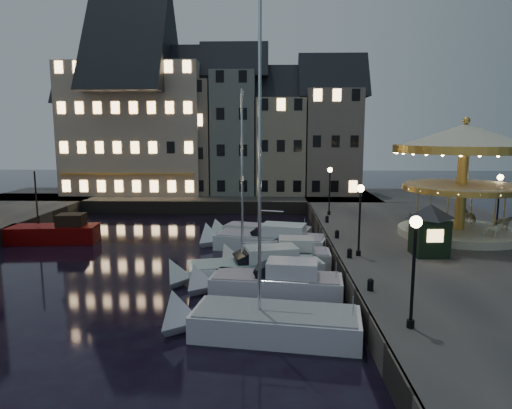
{
  "coord_description": "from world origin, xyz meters",
  "views": [
    {
      "loc": [
        2.02,
        -25.01,
        8.34
      ],
      "look_at": [
        1.0,
        8.0,
        3.2
      ],
      "focal_mm": 32.0,
      "sensor_mm": 36.0,
      "label": 1
    }
  ],
  "objects_px": {
    "bollard_c": "(337,234)",
    "motorboat_f": "(260,233)",
    "motorboat_a": "(262,323)",
    "streetlamp_b": "(360,210)",
    "streetlamp_d": "(499,194)",
    "streetlamp_a": "(414,256)",
    "bollard_d": "(327,219)",
    "motorboat_d": "(278,258)",
    "motorboat_e": "(265,241)",
    "streetlamp_c": "(330,184)",
    "carousel": "(464,159)",
    "ticket_kiosk": "(430,221)",
    "motorboat_c": "(249,270)",
    "bollard_b": "(350,253)",
    "red_fishing_boat": "(54,233)",
    "motorboat_b": "(268,284)",
    "bollard_a": "(370,284)"
  },
  "relations": [
    {
      "from": "streetlamp_a",
      "to": "streetlamp_d",
      "type": "bearing_deg",
      "value": 56.39
    },
    {
      "from": "bollard_d",
      "to": "motorboat_f",
      "type": "height_order",
      "value": "motorboat_f"
    },
    {
      "from": "bollard_a",
      "to": "motorboat_b",
      "type": "xyz_separation_m",
      "value": [
        -4.64,
        2.62,
        -0.96
      ]
    },
    {
      "from": "motorboat_b",
      "to": "motorboat_f",
      "type": "xyz_separation_m",
      "value": [
        -0.74,
        12.85,
        -0.11
      ]
    },
    {
      "from": "streetlamp_d",
      "to": "carousel",
      "type": "xyz_separation_m",
      "value": [
        -3.35,
        -1.61,
        2.66
      ]
    },
    {
      "from": "streetlamp_a",
      "to": "motorboat_c",
      "type": "height_order",
      "value": "motorboat_c"
    },
    {
      "from": "streetlamp_d",
      "to": "motorboat_d",
      "type": "relative_size",
      "value": 0.62
    },
    {
      "from": "bollard_b",
      "to": "motorboat_b",
      "type": "height_order",
      "value": "motorboat_b"
    },
    {
      "from": "streetlamp_c",
      "to": "motorboat_a",
      "type": "distance_m",
      "value": 22.52
    },
    {
      "from": "streetlamp_b",
      "to": "bollard_d",
      "type": "xyz_separation_m",
      "value": [
        -0.6,
        10.0,
        -2.41
      ]
    },
    {
      "from": "bollard_a",
      "to": "carousel",
      "type": "bearing_deg",
      "value": 53.1
    },
    {
      "from": "motorboat_c",
      "to": "carousel",
      "type": "height_order",
      "value": "motorboat_c"
    },
    {
      "from": "motorboat_c",
      "to": "streetlamp_c",
      "type": "bearing_deg",
      "value": 66.17
    },
    {
      "from": "bollard_a",
      "to": "streetlamp_d",
      "type": "bearing_deg",
      "value": 47.53
    },
    {
      "from": "carousel",
      "to": "red_fishing_boat",
      "type": "bearing_deg",
      "value": 174.87
    },
    {
      "from": "streetlamp_d",
      "to": "motorboat_a",
      "type": "bearing_deg",
      "value": -138.1
    },
    {
      "from": "streetlamp_d",
      "to": "motorboat_a",
      "type": "xyz_separation_m",
      "value": [
        -16.78,
        -15.06,
        -3.48
      ]
    },
    {
      "from": "ticket_kiosk",
      "to": "motorboat_d",
      "type": "bearing_deg",
      "value": 170.29
    },
    {
      "from": "motorboat_a",
      "to": "carousel",
      "type": "relative_size",
      "value": 1.43
    },
    {
      "from": "bollard_b",
      "to": "motorboat_a",
      "type": "distance_m",
      "value": 9.06
    },
    {
      "from": "streetlamp_d",
      "to": "motorboat_e",
      "type": "relative_size",
      "value": 0.46
    },
    {
      "from": "carousel",
      "to": "ticket_kiosk",
      "type": "xyz_separation_m",
      "value": [
        -3.84,
        -5.17,
        -3.34
      ]
    },
    {
      "from": "streetlamp_d",
      "to": "ticket_kiosk",
      "type": "relative_size",
      "value": 1.22
    },
    {
      "from": "streetlamp_a",
      "to": "streetlamp_c",
      "type": "relative_size",
      "value": 1.0
    },
    {
      "from": "streetlamp_a",
      "to": "streetlamp_b",
      "type": "distance_m",
      "value": 10.0
    },
    {
      "from": "bollard_d",
      "to": "motorboat_c",
      "type": "xyz_separation_m",
      "value": [
        -5.77,
        -10.93,
        -0.92
      ]
    },
    {
      "from": "streetlamp_c",
      "to": "bollard_d",
      "type": "height_order",
      "value": "streetlamp_c"
    },
    {
      "from": "bollard_d",
      "to": "ticket_kiosk",
      "type": "xyz_separation_m",
      "value": [
        4.72,
        -9.78,
        1.73
      ]
    },
    {
      "from": "motorboat_d",
      "to": "bollard_c",
      "type": "bearing_deg",
      "value": 34.46
    },
    {
      "from": "bollard_b",
      "to": "ticket_kiosk",
      "type": "distance_m",
      "value": 5.08
    },
    {
      "from": "motorboat_d",
      "to": "carousel",
      "type": "xyz_separation_m",
      "value": [
        12.6,
        3.67,
        6.04
      ]
    },
    {
      "from": "motorboat_c",
      "to": "carousel",
      "type": "relative_size",
      "value": 1.24
    },
    {
      "from": "streetlamp_d",
      "to": "streetlamp_b",
      "type": "bearing_deg",
      "value": -148.22
    },
    {
      "from": "bollard_c",
      "to": "motorboat_f",
      "type": "bearing_deg",
      "value": 137.25
    },
    {
      "from": "streetlamp_b",
      "to": "bollard_d",
      "type": "bearing_deg",
      "value": 93.43
    },
    {
      "from": "motorboat_b",
      "to": "red_fishing_boat",
      "type": "bearing_deg",
      "value": 145.51
    },
    {
      "from": "motorboat_f",
      "to": "motorboat_a",
      "type": "bearing_deg",
      "value": -88.38
    },
    {
      "from": "bollard_b",
      "to": "motorboat_f",
      "type": "height_order",
      "value": "motorboat_f"
    },
    {
      "from": "streetlamp_b",
      "to": "ticket_kiosk",
      "type": "relative_size",
      "value": 1.22
    },
    {
      "from": "motorboat_a",
      "to": "ticket_kiosk",
      "type": "height_order",
      "value": "motorboat_a"
    },
    {
      "from": "bollard_b",
      "to": "motorboat_b",
      "type": "xyz_separation_m",
      "value": [
        -4.64,
        -2.88,
        -0.96
      ]
    },
    {
      "from": "bollard_c",
      "to": "motorboat_a",
      "type": "relative_size",
      "value": 0.04
    },
    {
      "from": "bollard_a",
      "to": "red_fishing_boat",
      "type": "distance_m",
      "value": 25.54
    },
    {
      "from": "streetlamp_a",
      "to": "bollard_b",
      "type": "height_order",
      "value": "streetlamp_a"
    },
    {
      "from": "streetlamp_c",
      "to": "motorboat_b",
      "type": "xyz_separation_m",
      "value": [
        -5.24,
        -16.88,
        -3.38
      ]
    },
    {
      "from": "motorboat_f",
      "to": "carousel",
      "type": "relative_size",
      "value": 1.12
    },
    {
      "from": "bollard_b",
      "to": "motorboat_c",
      "type": "bearing_deg",
      "value": -175.74
    },
    {
      "from": "bollard_d",
      "to": "motorboat_d",
      "type": "height_order",
      "value": "motorboat_d"
    },
    {
      "from": "streetlamp_b",
      "to": "streetlamp_d",
      "type": "height_order",
      "value": "same"
    },
    {
      "from": "motorboat_d",
      "to": "motorboat_e",
      "type": "bearing_deg",
      "value": 100.76
    }
  ]
}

